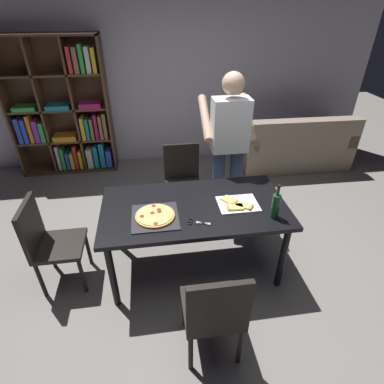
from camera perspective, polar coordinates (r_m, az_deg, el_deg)
ground_plane at (r=3.22m, az=0.39°, el=-13.51°), size 12.00×12.00×0.00m
back_wall at (r=4.90m, az=-4.44°, el=21.74°), size 6.40×0.10×2.80m
dining_table at (r=2.78m, az=0.45°, el=-3.84°), size 1.66×0.88×0.75m
chair_near_camera at (r=2.25m, az=4.25°, el=-21.37°), size 0.42×0.42×0.90m
chair_far_side at (r=3.64m, az=-1.76°, el=2.74°), size 0.42×0.42×0.90m
chair_left_end at (r=3.02m, az=-25.41°, el=-8.10°), size 0.42×0.42×0.90m
couch at (r=5.17m, az=18.40°, el=7.94°), size 1.72×0.89×0.85m
bookshelf at (r=4.96m, az=-22.70°, el=13.30°), size 1.40×0.35×1.95m
person_serving_pizza at (r=3.30m, az=6.88°, el=8.75°), size 0.55×0.54×1.75m
pepperoni_pizza_on_tray at (r=2.60m, az=-6.95°, el=-4.52°), size 0.40×0.40×0.04m
pizza_slices_on_towel at (r=2.76m, az=8.50°, el=-2.26°), size 0.36×0.28×0.03m
wine_bottle at (r=2.62m, az=15.43°, el=-2.42°), size 0.07×0.07×0.32m
kitchen_scissors at (r=2.53m, az=0.53°, el=-5.67°), size 0.20×0.12×0.01m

